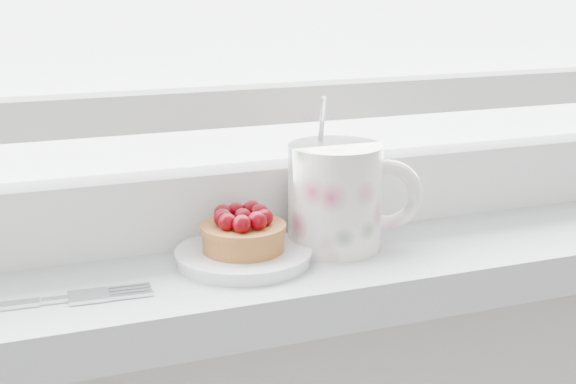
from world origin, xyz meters
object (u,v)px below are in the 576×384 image
saucer (243,256)px  floral_mug (339,194)px  raspberry_tart (243,231)px  fork (17,304)px

saucer → floral_mug: size_ratio=0.87×
raspberry_tart → floral_mug: (0.10, 0.01, 0.02)m
raspberry_tart → floral_mug: size_ratio=0.54×
raspberry_tart → fork: (-0.20, -0.03, -0.03)m
floral_mug → fork: floral_mug is taller
saucer → floral_mug: bearing=4.0°
saucer → floral_mug: floral_mug is taller
floral_mug → fork: 0.30m
floral_mug → raspberry_tart: bearing=-176.1°
saucer → fork: 0.20m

